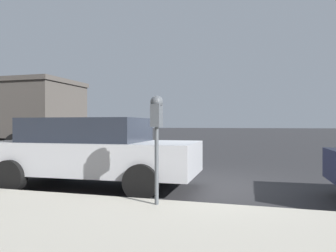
{
  "coord_description": "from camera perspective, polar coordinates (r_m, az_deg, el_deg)",
  "views": [
    {
      "loc": [
        -7.19,
        -1.49,
        1.33
      ],
      "look_at": [
        -2.52,
        -0.12,
        1.3
      ],
      "focal_mm": 35.0,
      "sensor_mm": 36.0,
      "label": 1
    }
  ],
  "objects": [
    {
      "name": "parking_meter",
      "position": [
        4.91,
        -1.99,
        0.83
      ],
      "size": [
        0.21,
        0.19,
        1.64
      ],
      "color": "#4C5156",
      "rests_on": "sidewalk"
    },
    {
      "name": "ground_plane",
      "position": [
        7.46,
        4.68,
        -9.97
      ],
      "size": [
        220.0,
        220.0,
        0.0
      ],
      "primitive_type": "plane",
      "color": "#2B2B2D"
    },
    {
      "name": "car_silver",
      "position": [
        7.11,
        -12.96,
        -4.17
      ],
      "size": [
        2.15,
        4.39,
        1.46
      ],
      "rotation": [
        0.0,
        0.0,
        3.18
      ],
      "color": "#B7BABF",
      "rests_on": "ground_plane"
    }
  ]
}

